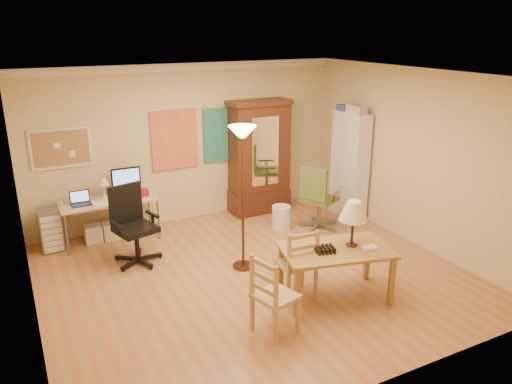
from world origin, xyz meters
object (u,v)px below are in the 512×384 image
computer_desk (112,215)px  armoire (259,164)px  dining_table (342,238)px  bookshelf (349,166)px  office_chair_black (135,242)px  office_chair_green (318,212)px

computer_desk → armoire: size_ratio=0.73×
computer_desk → armoire: bearing=1.8°
dining_table → bookshelf: 2.90m
dining_table → office_chair_black: size_ratio=1.31×
office_chair_black → office_chair_green: 3.07m
dining_table → computer_desk: 3.83m
dining_table → armoire: size_ratio=0.73×
computer_desk → armoire: armoire is taller
office_chair_green → armoire: size_ratio=0.54×
computer_desk → bookshelf: (4.00, -0.86, 0.52)m
office_chair_black → armoire: armoire is taller
office_chair_green → bookshelf: bearing=17.9°
office_chair_green → computer_desk: bearing=160.7°
dining_table → computer_desk: (-2.19, 3.12, -0.38)m
office_chair_black → office_chair_green: size_ratio=1.03×
office_chair_green → bookshelf: size_ratio=0.59×
computer_desk → armoire: (2.70, 0.08, 0.48)m
armoire → office_chair_green: bearing=-67.7°
bookshelf → office_chair_green: bearing=-162.1°
office_chair_black → office_chair_green: bearing=-2.4°
office_chair_black → computer_desk: bearing=97.3°
dining_table → office_chair_black: (-2.07, 2.13, -0.49)m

